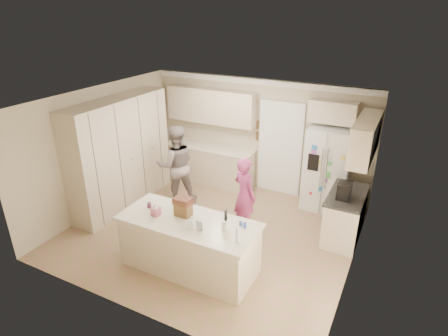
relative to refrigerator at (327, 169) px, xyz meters
The scene contains 41 objects.
floor 2.77m from the refrigerator, 130.26° to the right, with size 5.20×4.60×0.02m, color #986F59.
ceiling 3.13m from the refrigerator, 130.26° to the right, with size 5.20×4.60×0.02m, color white.
wall_back 1.77m from the refrigerator, 169.55° to the left, with size 5.20×0.02×2.60m, color beige.
wall_front 4.65m from the refrigerator, 111.44° to the right, with size 5.20×0.02×2.60m, color beige.
wall_left 4.76m from the refrigerator, 155.09° to the right, with size 0.02×4.60×2.60m, color beige.
wall_right 2.23m from the refrigerator, 65.32° to the right, with size 0.02×4.60×2.60m, color beige.
crown_back 2.36m from the refrigerator, behind, with size 5.20×0.08×0.12m, color white.
pantry_bank 4.39m from the refrigerator, 155.75° to the right, with size 0.60×2.60×2.35m, color beige.
back_base_cab 2.88m from the refrigerator, behind, with size 2.20×0.60×0.88m, color beige.
back_countertop 2.84m from the refrigerator, behind, with size 2.24×0.63×0.04m, color beige.
back_upper_cab 3.02m from the refrigerator, behind, with size 2.20×0.35×0.80m, color beige.
doorway_opening 1.19m from the refrigerator, 166.12° to the left, with size 0.90×0.06×2.10m, color black.
doorway_casing 1.18m from the refrigerator, 167.79° to the left, with size 1.02×0.03×2.22m, color white.
wall_frame_upper 1.81m from the refrigerator, behind, with size 0.15×0.02×0.20m, color brown.
wall_frame_lower 1.74m from the refrigerator, behind, with size 0.15×0.02×0.20m, color brown.
refrigerator is the anchor object (origin of this frame).
fridge_seam 0.35m from the refrigerator, 90.00° to the right, with size 0.01×0.02×1.78m, color gray.
fridge_dispenser 0.49m from the refrigerator, 121.08° to the right, with size 0.22×0.03×0.35m, color black.
fridge_handle_l 0.40m from the refrigerator, 97.70° to the right, with size 0.02×0.02×0.85m, color silver.
fridge_handle_r 0.40m from the refrigerator, 82.30° to the right, with size 0.02×0.02×0.85m, color silver.
over_fridge_cab 1.21m from the refrigerator, 108.25° to the left, with size 0.95×0.35×0.45m, color beige.
right_base_cab 1.26m from the refrigerator, 58.64° to the right, with size 0.60×1.20×0.88m, color beige.
right_countertop 1.16m from the refrigerator, 59.06° to the right, with size 0.63×1.24×0.04m, color #2D2B28.
right_upper_cab 1.51m from the refrigerator, 47.42° to the right, with size 0.35×1.50×0.70m, color beige.
coffee_maker 1.33m from the refrigerator, 65.02° to the right, with size 0.22×0.28×0.30m, color black.
island_base 3.47m from the refrigerator, 115.72° to the right, with size 2.20×0.90×0.88m, color beige.
island_top 3.44m from the refrigerator, 115.72° to the right, with size 2.28×0.96×0.05m, color beige.
utensil_crock 3.16m from the refrigerator, 105.44° to the right, with size 0.13×0.13×0.15m, color white.
tissue_box 3.80m from the refrigerator, 122.56° to the right, with size 0.13×0.13×0.14m, color #C3647B.
tissue_plume 3.80m from the refrigerator, 122.56° to the right, with size 0.08×0.08×0.08m, color white.
dollhouse_body 3.42m from the refrigerator, 118.71° to the right, with size 0.26×0.18×0.22m, color brown.
dollhouse_roof 3.43m from the refrigerator, 118.71° to the right, with size 0.28×0.20×0.10m, color #592D1E.
jam_jar 3.81m from the refrigerator, 126.94° to the right, with size 0.07×0.07×0.09m, color #59263F.
greeting_card_a 3.56m from the refrigerator, 112.14° to the right, with size 0.12×0.01×0.16m, color white.
greeting_card_b 3.46m from the refrigerator, 110.15° to the right, with size 0.12×0.01×0.16m, color silver.
water_bottle 3.30m from the refrigerator, 99.47° to the right, with size 0.07×0.07×0.24m, color silver.
shaker_salt 2.96m from the refrigerator, 103.14° to the right, with size 0.05×0.05×0.09m, color #3449A2.
shaker_pepper 2.94m from the refrigerator, 101.81° to the right, with size 0.05×0.05×0.09m, color #3449A2.
teen_boy 3.21m from the refrigerator, 157.43° to the right, with size 0.86×0.67×1.76m, color gray.
teen_girl 1.99m from the refrigerator, 126.21° to the right, with size 0.55×0.36×1.52m, color #BF4088.
fridge_magnets 0.36m from the refrigerator, 90.00° to the right, with size 0.76×0.02×1.44m, color tan, non-canonical shape.
Camera 1 is at (3.04, -5.39, 4.08)m, focal length 30.00 mm.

